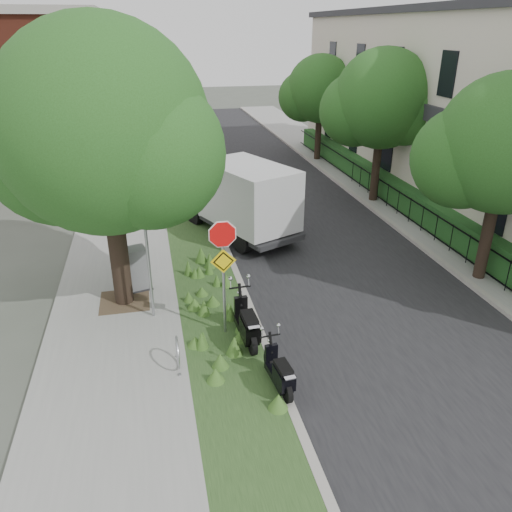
# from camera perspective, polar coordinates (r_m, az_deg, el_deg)

# --- Properties ---
(ground) EXTENTS (120.00, 120.00, 0.00)m
(ground) POSITION_cam_1_polar(r_m,az_deg,el_deg) (13.03, 3.08, -9.74)
(ground) COLOR #4C5147
(ground) RESTS_ON ground
(sidewalk_near) EXTENTS (3.50, 60.00, 0.12)m
(sidewalk_near) POSITION_cam_1_polar(r_m,az_deg,el_deg) (21.64, -15.03, 4.13)
(sidewalk_near) COLOR gray
(sidewalk_near) RESTS_ON ground
(verge) EXTENTS (2.00, 60.00, 0.12)m
(verge) POSITION_cam_1_polar(r_m,az_deg,el_deg) (21.65, -7.76, 4.78)
(verge) COLOR #25411C
(verge) RESTS_ON ground
(kerb_near) EXTENTS (0.20, 60.00, 0.13)m
(kerb_near) POSITION_cam_1_polar(r_m,az_deg,el_deg) (21.74, -5.13, 5.01)
(kerb_near) COLOR #9E9991
(kerb_near) RESTS_ON ground
(road) EXTENTS (7.00, 60.00, 0.01)m
(road) POSITION_cam_1_polar(r_m,az_deg,el_deg) (22.43, 3.81, 5.51)
(road) COLOR black
(road) RESTS_ON ground
(kerb_far) EXTENTS (0.20, 60.00, 0.13)m
(kerb_far) POSITION_cam_1_polar(r_m,az_deg,el_deg) (23.58, 12.07, 6.14)
(kerb_far) COLOR #9E9991
(kerb_far) RESTS_ON ground
(footpath_far) EXTENTS (3.20, 60.00, 0.12)m
(footpath_far) POSITION_cam_1_polar(r_m,az_deg,el_deg) (24.32, 15.76, 6.30)
(footpath_far) COLOR gray
(footpath_far) RESTS_ON ground
(street_tree_main) EXTENTS (6.21, 5.54, 7.66)m
(street_tree_main) POSITION_cam_1_polar(r_m,az_deg,el_deg) (13.48, -17.28, 12.70)
(street_tree_main) COLOR black
(street_tree_main) RESTS_ON ground
(bare_post) EXTENTS (0.08, 0.08, 4.00)m
(bare_post) POSITION_cam_1_polar(r_m,az_deg,el_deg) (13.22, -12.32, 0.75)
(bare_post) COLOR #A5A8AD
(bare_post) RESTS_ON ground
(bike_hoop) EXTENTS (0.06, 0.78, 0.77)m
(bike_hoop) POSITION_cam_1_polar(r_m,az_deg,el_deg) (11.91, -8.94, -10.83)
(bike_hoop) COLOR #A5A8AD
(bike_hoop) RESTS_ON ground
(sign_assembly) EXTENTS (0.94, 0.08, 3.22)m
(sign_assembly) POSITION_cam_1_polar(r_m,az_deg,el_deg) (12.12, -3.79, 0.11)
(sign_assembly) COLOR #A5A8AD
(sign_assembly) RESTS_ON ground
(fence_far) EXTENTS (0.04, 24.00, 1.00)m
(fence_far) POSITION_cam_1_polar(r_m,az_deg,el_deg) (23.70, 13.76, 7.60)
(fence_far) COLOR black
(fence_far) RESTS_ON ground
(hedge_far) EXTENTS (1.00, 24.00, 1.10)m
(hedge_far) POSITION_cam_1_polar(r_m,az_deg,el_deg) (24.00, 15.28, 7.65)
(hedge_far) COLOR #1E4518
(hedge_far) RESTS_ON footpath_far
(terrace_houses) EXTENTS (7.40, 26.40, 8.20)m
(terrace_houses) POSITION_cam_1_polar(r_m,az_deg,el_deg) (25.15, 23.79, 15.42)
(terrace_houses) COLOR beige
(terrace_houses) RESTS_ON ground
(brick_building) EXTENTS (9.40, 10.40, 8.30)m
(brick_building) POSITION_cam_1_polar(r_m,az_deg,el_deg) (33.13, -24.82, 17.13)
(brick_building) COLOR maroon
(brick_building) RESTS_ON ground
(far_tree_a) EXTENTS (4.60, 4.10, 6.22)m
(far_tree_a) POSITION_cam_1_polar(r_m,az_deg,el_deg) (16.18, 26.26, 10.70)
(far_tree_a) COLOR black
(far_tree_a) RESTS_ON ground
(far_tree_b) EXTENTS (4.83, 4.31, 6.56)m
(far_tree_b) POSITION_cam_1_polar(r_m,az_deg,el_deg) (22.85, 14.05, 16.50)
(far_tree_b) COLOR black
(far_tree_b) RESTS_ON ground
(far_tree_c) EXTENTS (4.37, 3.89, 5.93)m
(far_tree_c) POSITION_cam_1_polar(r_m,az_deg,el_deg) (30.25, 7.23, 18.07)
(far_tree_c) COLOR black
(far_tree_c) RESTS_ON ground
(scooter_near) EXTENTS (0.44, 1.90, 0.91)m
(scooter_near) POSITION_cam_1_polar(r_m,az_deg,el_deg) (12.51, -0.95, -8.23)
(scooter_near) COLOR black
(scooter_near) RESTS_ON ground
(scooter_far) EXTENTS (0.43, 1.59, 0.76)m
(scooter_far) POSITION_cam_1_polar(r_m,az_deg,el_deg) (11.12, 2.84, -13.53)
(scooter_far) COLOR black
(scooter_far) RESTS_ON ground
(box_truck) EXTENTS (4.01, 5.71, 2.42)m
(box_truck) POSITION_cam_1_polar(r_m,az_deg,el_deg) (18.94, -1.79, 6.93)
(box_truck) COLOR #262628
(box_truck) RESTS_ON ground
(utility_cabinet) EXTENTS (1.13, 0.91, 1.32)m
(utility_cabinet) POSITION_cam_1_polar(r_m,az_deg,el_deg) (15.35, -13.95, -1.58)
(utility_cabinet) COLOR #262628
(utility_cabinet) RESTS_ON ground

